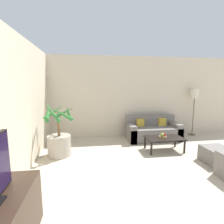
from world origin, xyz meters
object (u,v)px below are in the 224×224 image
Objects in this scene: floor_lamp at (195,97)px; orange_fruit at (162,134)px; coffee_table at (164,139)px; ottoman at (216,155)px; apple_red at (165,135)px; fruit_bowl at (163,137)px; potted_palm at (59,140)px; apple_green at (162,135)px; sofa_loveseat at (153,131)px.

floor_lamp is 2.27m from orange_fruit.
coffee_table is 1.77× the size of ottoman.
coffee_table is at bearing -142.05° from floor_lamp.
fruit_bowl is at bearing 154.02° from apple_red.
ottoman is at bearing -44.63° from apple_red.
potted_palm reaches higher than orange_fruit.
apple_red is at bearing -2.00° from potted_palm.
floor_lamp reaches higher than apple_red.
orange_fruit is (0.05, 0.10, -0.00)m from apple_green.
ottoman is (0.79, -1.87, -0.09)m from sofa_loveseat.
fruit_bowl is at bearing 136.02° from ottoman.
floor_lamp is 1.65× the size of coffee_table.
ottoman is at bearing -45.67° from coffee_table.
coffee_table is 0.14m from orange_fruit.
fruit_bowl is 2.77× the size of orange_fruit.
apple_green is 1.11× the size of orange_fruit.
sofa_loveseat is at bearing -169.84° from floor_lamp.
sofa_loveseat is 8.15× the size of fruit_bowl.
orange_fruit is (0.01, 0.06, 0.06)m from fruit_bowl.
floor_lamp reaches higher than orange_fruit.
apple_red is at bearing -94.20° from sofa_loveseat.
potted_palm is at bearing 178.38° from fruit_bowl.
sofa_loveseat is at bearing 86.17° from coffee_table.
coffee_table is at bearing 70.30° from apple_red.
orange_fruit is at bearing 62.07° from apple_green.
orange_fruit is at bearing -0.39° from potted_palm.
orange_fruit is at bearing -143.84° from floor_lamp.
potted_palm is 16.64× the size of apple_green.
apple_green reaches higher than fruit_bowl.
sofa_loveseat is (2.80, 0.93, -0.14)m from potted_palm.
apple_red is (0.04, -0.02, 0.06)m from fruit_bowl.
potted_palm is 2.70m from orange_fruit.
ottoman is at bearing -67.23° from sofa_loveseat.
fruit_bowl is (-0.05, -0.00, 0.07)m from coffee_table.
fruit_bowl reaches higher than coffee_table.
orange_fruit is at bearing 110.32° from apple_red.
sofa_loveseat is at bearing 81.54° from apple_green.
sofa_loveseat is 1.04m from apple_red.
apple_red is at bearing 14.20° from apple_green.
apple_red is 0.08m from apple_green.
apple_red is 0.08m from orange_fruit.
coffee_table is (-1.64, -1.28, -1.03)m from floor_lamp.
orange_fruit is at bearing 124.34° from coffee_table.
ottoman is at bearing -110.17° from floor_lamp.
orange_fruit is at bearing -96.25° from sofa_loveseat.
floor_lamp is at bearing 36.16° from orange_fruit.
fruit_bowl is 0.08m from orange_fruit.
floor_lamp is at bearing 10.16° from sofa_loveseat.
orange_fruit is (2.70, -0.02, 0.04)m from potted_palm.
coffee_table is at bearing 26.16° from apple_green.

